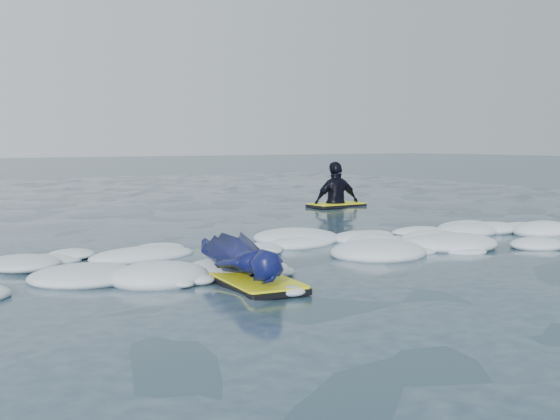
{
  "coord_description": "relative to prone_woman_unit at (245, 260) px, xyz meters",
  "views": [
    {
      "loc": [
        -4.31,
        -6.57,
        1.44
      ],
      "look_at": [
        1.05,
        1.6,
        0.49
      ],
      "focal_mm": 45.0,
      "sensor_mm": 36.0,
      "label": 1
    }
  ],
  "objects": [
    {
      "name": "prone_woman_unit",
      "position": [
        0.0,
        0.0,
        0.0
      ],
      "size": [
        1.04,
        1.88,
        0.47
      ],
      "rotation": [
        0.0,
        0.0,
        1.44
      ],
      "color": "black",
      "rests_on": "ground"
    },
    {
      "name": "waiting_rider_unit",
      "position": [
        5.94,
        6.15,
        -0.16
      ],
      "size": [
        1.25,
        0.69,
        1.86
      ],
      "rotation": [
        0.0,
        0.0,
        0.01
      ],
      "color": "black",
      "rests_on": "ground"
    },
    {
      "name": "ground",
      "position": [
        0.75,
        0.49,
        -0.24
      ],
      "size": [
        120.0,
        120.0,
        0.0
      ],
      "primitive_type": "plane",
      "color": "#1C2F44",
      "rests_on": "ground"
    },
    {
      "name": "foam_band",
      "position": [
        0.75,
        1.53,
        -0.24
      ],
      "size": [
        12.0,
        3.1,
        0.3
      ],
      "primitive_type": null,
      "color": "white",
      "rests_on": "ground"
    }
  ]
}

